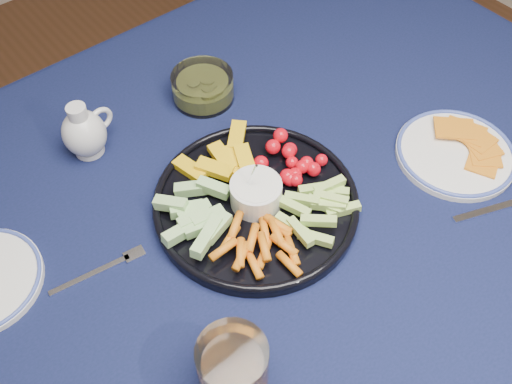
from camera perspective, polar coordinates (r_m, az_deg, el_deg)
dining_table at (r=0.94m, az=-4.88°, el=-8.69°), size 1.67×1.07×0.75m
crudite_platter at (r=0.89m, az=-0.13°, el=-0.88°), size 0.32×0.32×0.10m
creamer_pitcher at (r=0.99m, az=-16.76°, el=5.74°), size 0.09×0.07×0.10m
pickle_bowl at (r=1.06m, az=-5.33°, el=10.33°), size 0.11×0.11×0.05m
cheese_plate at (r=1.02m, az=19.37°, el=3.80°), size 0.20×0.20×0.02m
juice_tumbler at (r=0.73m, az=-2.29°, el=-17.40°), size 0.09×0.09×0.10m
fork_left at (r=0.87m, az=-14.78°, el=-7.32°), size 0.15×0.04×0.00m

